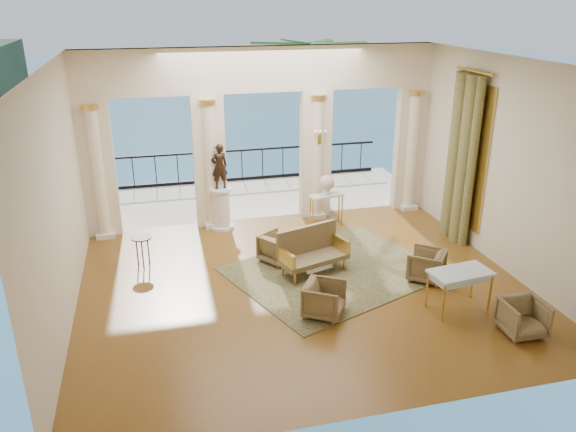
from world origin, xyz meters
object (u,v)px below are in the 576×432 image
object	(u,v)px
armchair_c	(426,264)
armchair_b	(523,316)
armchair_d	(278,246)
pedestal	(221,209)
game_table	(460,275)
statue	(219,167)
settee	(311,250)
side_table	(142,241)
console_table	(326,200)
armchair_a	(324,298)

from	to	relation	value
armchair_c	armchair_b	bearing A→B (deg)	55.70
armchair_d	pedestal	xyz separation A→B (m)	(-0.97, 2.24, 0.16)
armchair_c	game_table	xyz separation A→B (m)	(0.04, -1.24, 0.35)
statue	game_table	bearing A→B (deg)	115.87
armchair_d	settee	size ratio (longest dim) A/B	0.44
game_table	side_table	distance (m)	6.71
armchair_c	side_table	bearing A→B (deg)	-70.68
console_table	pedestal	bearing A→B (deg)	159.79
armchair_a	pedestal	size ratio (longest dim) A/B	0.66
side_table	game_table	bearing A→B (deg)	-29.56
armchair_b	armchair_c	distance (m)	2.41
armchair_d	side_table	bearing A→B (deg)	46.16
console_table	side_table	bearing A→B (deg)	-174.66
settee	console_table	bearing A→B (deg)	47.50
armchair_a	statue	size ratio (longest dim) A/B	0.63
armchair_b	side_table	world-z (taller)	armchair_b
armchair_a	armchair_b	xyz separation A→B (m)	(3.21, -1.47, -0.00)
statue	armchair_d	bearing A→B (deg)	102.37
game_table	console_table	bearing A→B (deg)	97.47
armchair_c	statue	size ratio (longest dim) A/B	0.64
settee	side_table	distance (m)	3.72
game_table	armchair_b	bearing A→B (deg)	-65.01
armchair_b	armchair_d	world-z (taller)	armchair_d
armchair_d	pedestal	distance (m)	2.45
armchair_a	pedestal	bearing A→B (deg)	47.46
armchair_c	game_table	distance (m)	1.29
settee	pedestal	bearing A→B (deg)	100.31
armchair_b	console_table	distance (m)	6.01
console_table	armchair_c	bearing A→B (deg)	-82.23
armchair_c	armchair_d	xyz separation A→B (m)	(-2.83, 1.62, -0.00)
armchair_b	armchair_d	xyz separation A→B (m)	(-3.53, 3.93, 0.00)
armchair_d	armchair_b	bearing A→B (deg)	-173.26
armchair_c	settee	xyz separation A→B (m)	(-2.25, 0.97, 0.13)
armchair_b	pedestal	bearing A→B (deg)	128.06
pedestal	console_table	distance (m)	2.72
armchair_d	settee	distance (m)	0.89
armchair_d	game_table	world-z (taller)	game_table
pedestal	armchair_d	bearing A→B (deg)	-66.49
armchair_b	settee	distance (m)	4.40
armchair_b	armchair_c	size ratio (longest dim) A/B	0.98
statue	side_table	distance (m)	2.88
armchair_c	statue	bearing A→B (deg)	-96.42
armchair_c	pedestal	distance (m)	5.42
settee	console_table	world-z (taller)	settee
settee	armchair_d	bearing A→B (deg)	113.73
game_table	statue	xyz separation A→B (m)	(-3.84, 5.10, 0.95)
statue	side_table	world-z (taller)	statue
pedestal	armchair_c	bearing A→B (deg)	-45.39
statue	settee	bearing A→B (deg)	107.15
armchair_d	armchair_c	bearing A→B (deg)	-154.95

